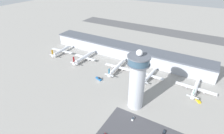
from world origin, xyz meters
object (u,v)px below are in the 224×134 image
control_tower (137,80)px  airplane_gate_bravo (84,57)px  airplane_gate_echo (196,88)px  service_truck_fuel (99,79)px  car_silver_sedan (133,119)px  airplane_gate_charlie (117,67)px  airplane_gate_delta (150,75)px  car_black_suv (164,132)px  service_truck_catering (198,100)px  airplane_gate_alpha (61,51)px

control_tower → airplane_gate_bravo: (-95.99, 48.05, -24.03)m
airplane_gate_echo → service_truck_fuel: 102.71m
airplane_gate_echo → car_silver_sedan: size_ratio=9.84×
airplane_gate_charlie → airplane_gate_delta: (40.94, 3.18, -0.72)m
airplane_gate_delta → car_black_suv: 76.10m
control_tower → car_black_suv: size_ratio=13.32×
control_tower → airplane_gate_echo: control_tower is taller
airplane_gate_delta → service_truck_catering: airplane_gate_delta is taller
airplane_gate_bravo → car_silver_sedan: size_ratio=10.53×
service_truck_fuel → airplane_gate_echo: bearing=18.1°
service_truck_catering → service_truck_fuel: 103.76m
airplane_gate_alpha → service_truck_catering: bearing=-3.7°
airplane_gate_bravo → service_truck_fuel: 52.73m
airplane_gate_echo → service_truck_catering: 15.31m
service_truck_fuel → airplane_gate_bravo: bearing=145.6°
car_black_suv → control_tower: bearing=152.4°
airplane_gate_bravo → airplane_gate_alpha: bearing=-179.8°
control_tower → airplane_gate_bravo: 110.00m
airplane_gate_alpha → service_truck_fuel: 90.41m
airplane_gate_bravo → car_silver_sedan: bearing=-32.4°
airplane_gate_alpha → car_black_suv: airplane_gate_alpha is taller
airplane_gate_bravo → car_black_suv: bearing=-26.8°
control_tower → airplane_gate_charlie: 69.22m
car_silver_sedan → airplane_gate_echo: bearing=59.3°
airplane_gate_alpha → car_black_suv: (169.94, -64.62, -3.62)m
control_tower → car_silver_sedan: size_ratio=13.89×
control_tower → service_truck_catering: control_tower is taller
car_silver_sedan → car_black_suv: bearing=-0.6°
control_tower → service_truck_fuel: 61.92m
airplane_gate_alpha → car_silver_sedan: (143.41, -64.35, -3.61)m
airplane_gate_charlie → car_black_suv: size_ratio=10.48×
service_truck_fuel → car_silver_sedan: size_ratio=2.17×
airplane_gate_echo → car_black_suv: size_ratio=9.44×
control_tower → car_silver_sedan: control_tower is taller
airplane_gate_bravo → airplane_gate_delta: 92.31m
airplane_gate_bravo → service_truck_catering: (145.68, -12.25, -3.11)m
airplane_gate_delta → service_truck_fuel: size_ratio=3.93×
airplane_gate_bravo → service_truck_catering: airplane_gate_bravo is taller
service_truck_catering → airplane_gate_delta: bearing=164.7°
airplane_gate_alpha → car_silver_sedan: bearing=-24.2°
airplane_gate_delta → airplane_gate_alpha: bearing=-178.9°
service_truck_catering → car_black_suv: service_truck_catering is taller
airplane_gate_alpha → airplane_gate_echo: (182.98, 2.22, -0.31)m
airplane_gate_bravo → airplane_gate_charlie: 51.34m
airplane_gate_charlie → airplane_gate_echo: (89.69, 2.89, -0.47)m
airplane_gate_bravo → service_truck_fuel: bearing=-34.4°
airplane_gate_charlie → car_black_suv: bearing=-39.8°
airplane_gate_alpha → airplane_gate_echo: airplane_gate_alpha is taller
airplane_gate_alpha → airplane_gate_echo: bearing=0.7°
airplane_gate_bravo → airplane_gate_echo: size_ratio=1.07×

